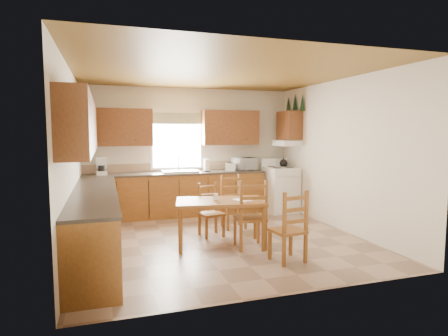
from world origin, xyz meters
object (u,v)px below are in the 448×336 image
object	(u,v)px
microwave	(245,164)
dining_table	(220,223)
chair_near_left	(250,214)
chair_near_right	(288,226)
stove	(280,190)
chair_far_left	(211,210)
chair_far_right	(234,202)

from	to	relation	value
microwave	dining_table	world-z (taller)	microwave
chair_near_left	chair_near_right	distance (m)	0.77
dining_table	chair_near_right	world-z (taller)	chair_near_right
stove	chair_near_right	xyz separation A→B (m)	(-1.32, -2.92, 0.01)
stove	chair_near_left	world-z (taller)	chair_near_left
chair_far_left	chair_far_right	world-z (taller)	chair_far_right
chair_far_right	stove	bearing A→B (deg)	33.90
chair_near_left	dining_table	bearing A→B (deg)	-22.70
chair_near_left	chair_far_right	xyz separation A→B (m)	(0.15, 1.20, -0.05)
stove	chair_near_left	xyz separation A→B (m)	(-1.58, -2.20, 0.04)
dining_table	stove	bearing A→B (deg)	56.49
chair_far_right	chair_near_left	bearing A→B (deg)	-98.26
chair_near_left	chair_far_right	bearing A→B (deg)	-92.01
microwave	chair_near_right	world-z (taller)	microwave
chair_near_left	chair_far_right	world-z (taller)	chair_near_left
chair_far_left	chair_near_left	bearing A→B (deg)	-72.60
chair_near_left	chair_far_left	bearing A→B (deg)	-58.46
microwave	chair_far_left	world-z (taller)	microwave
stove	dining_table	world-z (taller)	stove
chair_near_right	chair_far_right	distance (m)	1.92
stove	chair_near_left	size ratio (longest dim) A/B	0.92
chair_far_left	chair_far_right	xyz separation A→B (m)	(0.54, 0.41, 0.03)
microwave	chair_far_left	distance (m)	2.21
dining_table	chair_far_right	distance (m)	1.13
chair_far_left	chair_near_right	bearing A→B (deg)	-75.44
chair_far_right	chair_far_left	bearing A→B (deg)	-144.12
stove	chair_far_right	bearing A→B (deg)	-148.23
dining_table	chair_near_right	size ratio (longest dim) A/B	1.37
stove	microwave	world-z (taller)	microwave
microwave	chair_far_right	distance (m)	1.60
stove	chair_near_right	world-z (taller)	chair_near_right
microwave	dining_table	distance (m)	2.71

